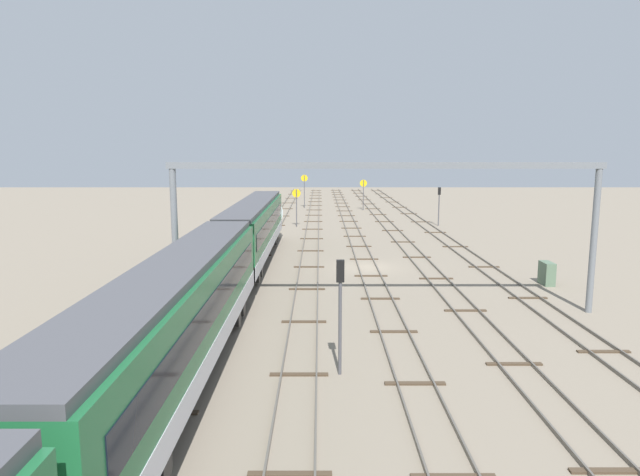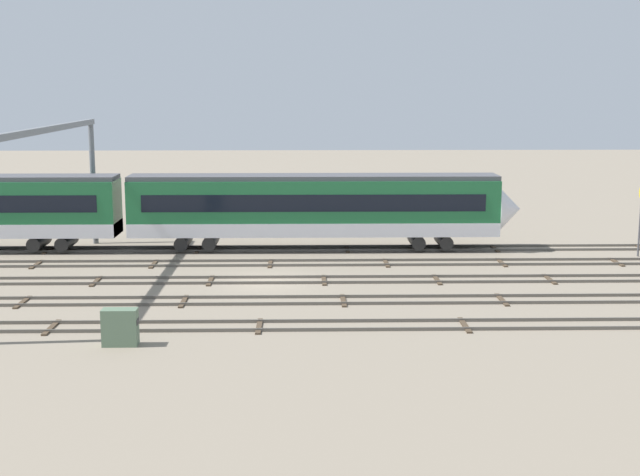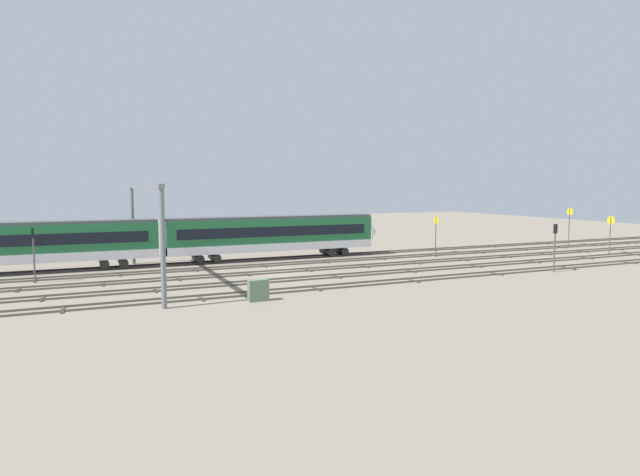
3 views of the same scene
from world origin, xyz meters
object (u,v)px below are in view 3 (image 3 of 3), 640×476
at_px(speed_sign_near_foreground, 610,228).
at_px(signal_light_trackside_departure, 34,247).
at_px(speed_sign_mid_trackside, 569,220).
at_px(speed_sign_far_trackside, 436,228).
at_px(signal_light_trackside_approach, 555,241).
at_px(relay_cabinet, 258,290).
at_px(overhead_gantry, 143,205).

xyz_separation_m(speed_sign_near_foreground, signal_light_trackside_departure, (-63.46, 5.89, -0.06)).
bearing_deg(speed_sign_mid_trackside, speed_sign_far_trackside, 179.19).
bearing_deg(signal_light_trackside_departure, speed_sign_far_trackside, 4.66).
xyz_separation_m(speed_sign_mid_trackside, signal_light_trackside_departure, (-66.95, -3.30, -0.42)).
height_order(signal_light_trackside_approach, signal_light_trackside_departure, signal_light_trackside_departure).
relative_size(speed_sign_mid_trackside, signal_light_trackside_approach, 1.13).
bearing_deg(signal_light_trackside_approach, relay_cabinet, -178.09).
distance_m(speed_sign_mid_trackside, signal_light_trackside_approach, 27.29).
relative_size(overhead_gantry, speed_sign_far_trackside, 5.23).
distance_m(overhead_gantry, speed_sign_near_foreground, 54.85).
xyz_separation_m(signal_light_trackside_approach, signal_light_trackside_departure, (-45.62, 13.73, 0.06)).
height_order(speed_sign_near_foreground, signal_light_trackside_approach, signal_light_trackside_approach).
height_order(overhead_gantry, relay_cabinet, overhead_gantry).
xyz_separation_m(speed_sign_near_foreground, relay_cabinet, (-48.07, -8.86, -2.39)).
bearing_deg(overhead_gantry, speed_sign_far_trackside, 10.22).
height_order(speed_sign_far_trackside, signal_light_trackside_approach, signal_light_trackside_approach).
relative_size(speed_sign_far_trackside, signal_light_trackside_approach, 0.98).
height_order(overhead_gantry, signal_light_trackside_departure, overhead_gantry).
relative_size(speed_sign_near_foreground, speed_sign_far_trackside, 1.02).
relative_size(overhead_gantry, signal_light_trackside_approach, 5.11).
height_order(overhead_gantry, speed_sign_far_trackside, overhead_gantry).
bearing_deg(relay_cabinet, speed_sign_far_trackside, 32.39).
bearing_deg(speed_sign_mid_trackside, speed_sign_near_foreground, -110.77).
bearing_deg(overhead_gantry, speed_sign_near_foreground, -3.24).
distance_m(speed_sign_near_foreground, speed_sign_far_trackside, 21.36).
bearing_deg(speed_sign_mid_trackside, signal_light_trackside_approach, -141.39).
xyz_separation_m(speed_sign_mid_trackside, signal_light_trackside_approach, (-21.32, -17.03, -0.48)).
bearing_deg(signal_light_trackside_departure, relay_cabinet, -43.77).
height_order(speed_sign_near_foreground, speed_sign_mid_trackside, speed_sign_mid_trackside).
relative_size(signal_light_trackside_approach, relay_cabinet, 2.99).
distance_m(speed_sign_mid_trackside, relay_cabinet, 54.69).
relative_size(speed_sign_mid_trackside, signal_light_trackside_departure, 1.10).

